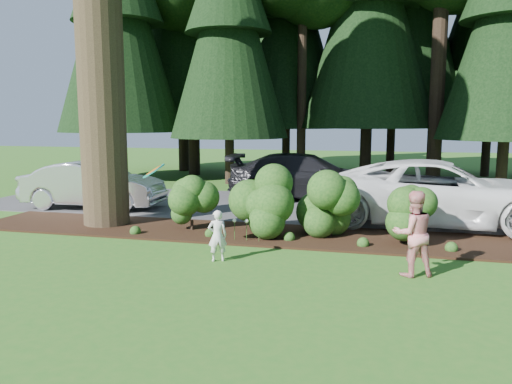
{
  "coord_description": "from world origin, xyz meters",
  "views": [
    {
      "loc": [
        2.75,
        -8.81,
        2.88
      ],
      "look_at": [
        0.06,
        1.9,
        1.3
      ],
      "focal_mm": 35.0,
      "sensor_mm": 36.0,
      "label": 1
    }
  ],
  "objects_px": {
    "child": "(218,236)",
    "frisbee": "(154,171)",
    "car_dark_suv": "(306,176)",
    "adult": "(413,234)",
    "car_silver_wagon": "(94,185)",
    "car_white_suv": "(440,193)"
  },
  "relations": [
    {
      "from": "car_dark_suv",
      "to": "adult",
      "type": "bearing_deg",
      "value": -163.43
    },
    {
      "from": "child",
      "to": "frisbee",
      "type": "height_order",
      "value": "frisbee"
    },
    {
      "from": "car_white_suv",
      "to": "frisbee",
      "type": "distance_m",
      "value": 7.85
    },
    {
      "from": "car_silver_wagon",
      "to": "frisbee",
      "type": "relative_size",
      "value": 8.7
    },
    {
      "from": "adult",
      "to": "car_silver_wagon",
      "type": "bearing_deg",
      "value": -47.07
    },
    {
      "from": "car_silver_wagon",
      "to": "car_dark_suv",
      "type": "relative_size",
      "value": 0.8
    },
    {
      "from": "car_silver_wagon",
      "to": "frisbee",
      "type": "height_order",
      "value": "frisbee"
    },
    {
      "from": "child",
      "to": "frisbee",
      "type": "distance_m",
      "value": 1.91
    },
    {
      "from": "car_white_suv",
      "to": "car_dark_suv",
      "type": "distance_m",
      "value": 5.7
    },
    {
      "from": "car_white_suv",
      "to": "child",
      "type": "distance_m",
      "value": 6.77
    },
    {
      "from": "child",
      "to": "adult",
      "type": "xyz_separation_m",
      "value": [
        3.84,
        -0.03,
        0.27
      ]
    },
    {
      "from": "car_silver_wagon",
      "to": "car_dark_suv",
      "type": "xyz_separation_m",
      "value": [
        6.49,
        3.64,
        0.07
      ]
    },
    {
      "from": "frisbee",
      "to": "car_white_suv",
      "type": "bearing_deg",
      "value": 37.38
    },
    {
      "from": "car_silver_wagon",
      "to": "child",
      "type": "distance_m",
      "value": 7.7
    },
    {
      "from": "car_dark_suv",
      "to": "adult",
      "type": "distance_m",
      "value": 9.19
    },
    {
      "from": "child",
      "to": "frisbee",
      "type": "xyz_separation_m",
      "value": [
        -1.39,
        0.01,
        1.31
      ]
    },
    {
      "from": "frisbee",
      "to": "child",
      "type": "bearing_deg",
      "value": -0.43
    },
    {
      "from": "adult",
      "to": "frisbee",
      "type": "distance_m",
      "value": 5.33
    },
    {
      "from": "car_silver_wagon",
      "to": "car_white_suv",
      "type": "height_order",
      "value": "car_white_suv"
    },
    {
      "from": "car_silver_wagon",
      "to": "car_white_suv",
      "type": "bearing_deg",
      "value": -95.81
    },
    {
      "from": "car_dark_suv",
      "to": "frisbee",
      "type": "bearing_deg",
      "value": 162.82
    },
    {
      "from": "adult",
      "to": "car_dark_suv",
      "type": "bearing_deg",
      "value": -89.36
    }
  ]
}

